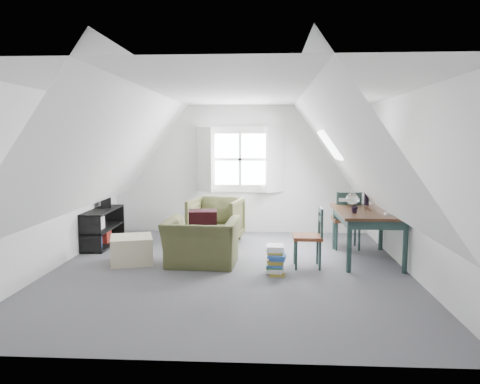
# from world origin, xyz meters

# --- Properties ---
(floor) EXTENTS (5.50, 5.50, 0.00)m
(floor) POSITION_xyz_m (0.00, 0.00, 0.00)
(floor) COLOR #515157
(floor) RESTS_ON ground
(ceiling) EXTENTS (5.50, 5.50, 0.00)m
(ceiling) POSITION_xyz_m (0.00, 0.00, 2.50)
(ceiling) COLOR white
(ceiling) RESTS_ON wall_back
(wall_back) EXTENTS (5.00, 0.00, 5.00)m
(wall_back) POSITION_xyz_m (0.00, 2.75, 1.25)
(wall_back) COLOR silver
(wall_back) RESTS_ON ground
(wall_front) EXTENTS (5.00, 0.00, 5.00)m
(wall_front) POSITION_xyz_m (0.00, -2.75, 1.25)
(wall_front) COLOR silver
(wall_front) RESTS_ON ground
(wall_left) EXTENTS (0.00, 5.50, 5.50)m
(wall_left) POSITION_xyz_m (-2.50, 0.00, 1.25)
(wall_left) COLOR silver
(wall_left) RESTS_ON ground
(wall_right) EXTENTS (0.00, 5.50, 5.50)m
(wall_right) POSITION_xyz_m (2.50, 0.00, 1.25)
(wall_right) COLOR silver
(wall_right) RESTS_ON ground
(slope_left) EXTENTS (3.19, 5.50, 4.48)m
(slope_left) POSITION_xyz_m (-1.55, 0.00, 1.78)
(slope_left) COLOR white
(slope_left) RESTS_ON wall_left
(slope_right) EXTENTS (3.19, 5.50, 4.48)m
(slope_right) POSITION_xyz_m (1.55, 0.00, 1.78)
(slope_right) COLOR white
(slope_right) RESTS_ON wall_right
(dormer_window) EXTENTS (1.71, 0.35, 1.30)m
(dormer_window) POSITION_xyz_m (0.00, 2.68, 1.45)
(dormer_window) COLOR white
(dormer_window) RESTS_ON wall_back
(skylight) EXTENTS (0.35, 0.75, 0.47)m
(skylight) POSITION_xyz_m (1.55, 1.30, 1.75)
(skylight) COLOR white
(skylight) RESTS_ON slope_right
(armchair_near) EXTENTS (1.10, 0.97, 0.68)m
(armchair_near) POSITION_xyz_m (-0.43, 0.25, 0.00)
(armchair_near) COLOR #444627
(armchair_near) RESTS_ON floor
(armchair_far) EXTENTS (1.02, 1.04, 0.81)m
(armchair_far) POSITION_xyz_m (-0.38, 1.76, 0.00)
(armchair_far) COLOR #444627
(armchair_far) RESTS_ON floor
(throw_pillow) EXTENTS (0.45, 0.30, 0.43)m
(throw_pillow) POSITION_xyz_m (-0.43, 0.40, 0.60)
(throw_pillow) COLOR #350E17
(throw_pillow) RESTS_ON armchair_near
(ottoman) EXTENTS (0.75, 0.75, 0.40)m
(ottoman) POSITION_xyz_m (-1.49, 0.31, 0.20)
(ottoman) COLOR #C2B493
(ottoman) RESTS_ON floor
(dining_table) EXTENTS (0.93, 1.55, 0.77)m
(dining_table) POSITION_xyz_m (2.05, 0.67, 0.67)
(dining_table) COLOR #341C0E
(dining_table) RESTS_ON floor
(demijohn) EXTENTS (0.21, 0.21, 0.29)m
(demijohn) POSITION_xyz_m (1.90, 1.12, 0.89)
(demijohn) COLOR silver
(demijohn) RESTS_ON dining_table
(vase_twigs) EXTENTS (0.08, 0.09, 0.64)m
(vase_twigs) POSITION_xyz_m (2.15, 1.22, 0.92)
(vase_twigs) COLOR black
(vase_twigs) RESTS_ON dining_table
(cup) EXTENTS (0.13, 0.13, 0.09)m
(cup) POSITION_xyz_m (1.80, 0.37, 0.77)
(cup) COLOR black
(cup) RESTS_ON dining_table
(paper_box) EXTENTS (0.11, 0.07, 0.04)m
(paper_box) POSITION_xyz_m (2.25, 0.22, 0.79)
(paper_box) COLOR white
(paper_box) RESTS_ON dining_table
(dining_chair_far) EXTENTS (0.46, 0.46, 0.98)m
(dining_chair_far) POSITION_xyz_m (1.88, 1.41, 0.51)
(dining_chair_far) COLOR #602813
(dining_chair_far) RESTS_ON floor
(dining_chair_near) EXTENTS (0.41, 0.41, 0.88)m
(dining_chair_near) POSITION_xyz_m (1.15, 0.22, 0.46)
(dining_chair_near) COLOR #602813
(dining_chair_near) RESTS_ON floor
(media_shelf) EXTENTS (0.41, 1.24, 0.64)m
(media_shelf) POSITION_xyz_m (-2.34, 1.37, 0.29)
(media_shelf) COLOR black
(media_shelf) RESTS_ON floor
(electronics_box) EXTENTS (0.25, 0.29, 0.20)m
(electronics_box) POSITION_xyz_m (-2.34, 1.66, 0.72)
(electronics_box) COLOR black
(electronics_box) RESTS_ON media_shelf
(magazine_stack) EXTENTS (0.30, 0.36, 0.40)m
(magazine_stack) POSITION_xyz_m (0.65, -0.17, 0.20)
(magazine_stack) COLOR #B29933
(magazine_stack) RESTS_ON floor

